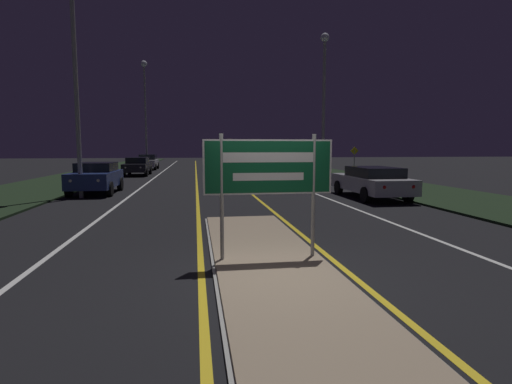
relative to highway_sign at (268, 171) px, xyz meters
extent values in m
plane|color=black|center=(0.00, -0.80, -1.70)|extent=(160.00, 160.00, 0.00)
cube|color=#999993|center=(0.00, 0.00, -1.68)|extent=(2.11, 9.11, 0.05)
cube|color=gray|center=(0.00, 0.00, -1.65)|extent=(1.99, 8.99, 0.10)
cube|color=black|center=(-9.50, 19.20, -1.66)|extent=(5.00, 100.00, 0.08)
cube|color=black|center=(9.50, 19.20, -1.66)|extent=(5.00, 100.00, 0.08)
cube|color=gold|center=(-1.25, 24.20, -1.70)|extent=(0.12, 70.00, 0.01)
cube|color=gold|center=(1.25, 24.20, -1.70)|extent=(0.12, 70.00, 0.01)
cube|color=silver|center=(-4.20, 24.20, -1.70)|extent=(0.12, 70.00, 0.01)
cube|color=silver|center=(4.20, 24.20, -1.70)|extent=(0.12, 70.00, 0.01)
cube|color=silver|center=(-7.20, 24.20, -1.70)|extent=(0.10, 70.00, 0.01)
cube|color=silver|center=(7.20, 24.20, -1.70)|extent=(0.10, 70.00, 0.01)
cylinder|color=#9E9E99|center=(-0.86, 0.00, -0.46)|extent=(0.07, 0.07, 2.28)
cylinder|color=#9E9E99|center=(0.86, 0.00, -0.46)|extent=(0.07, 0.07, 2.28)
cube|color=#0F512D|center=(0.00, 0.00, 0.08)|extent=(2.38, 0.04, 1.00)
cube|color=white|center=(0.00, -0.02, 0.08)|extent=(2.38, 0.00, 1.00)
cube|color=#0F512D|center=(0.00, -0.02, 0.08)|extent=(2.30, 0.01, 0.94)
cube|color=white|center=(0.00, -0.02, 0.26)|extent=(1.66, 0.01, 0.18)
cube|color=white|center=(0.00, -0.02, -0.09)|extent=(1.31, 0.01, 0.14)
cylinder|color=#9E9E99|center=(-6.14, 10.65, 2.85)|extent=(0.18, 0.18, 9.11)
cylinder|color=#9E9E99|center=(-6.16, 34.69, 3.42)|extent=(0.18, 0.18, 10.23)
sphere|color=white|center=(-6.16, 34.69, 8.71)|extent=(0.60, 0.60, 0.60)
cylinder|color=#9E9E99|center=(6.23, 15.88, 2.46)|extent=(0.18, 0.18, 8.33)
sphere|color=white|center=(6.23, 15.88, 6.78)|extent=(0.50, 0.50, 0.50)
cube|color=#B7B7BC|center=(6.08, 8.86, -1.08)|extent=(1.84, 4.78, 0.61)
cube|color=black|center=(6.08, 8.57, -0.58)|extent=(1.62, 2.49, 0.41)
sphere|color=red|center=(5.51, 6.49, -1.01)|extent=(0.14, 0.14, 0.14)
sphere|color=red|center=(6.65, 6.49, -1.01)|extent=(0.14, 0.14, 0.14)
cylinder|color=black|center=(5.20, 10.34, -1.39)|extent=(0.22, 0.63, 0.63)
cylinder|color=black|center=(6.96, 10.34, -1.39)|extent=(0.22, 0.63, 0.63)
cylinder|color=black|center=(5.20, 7.38, -1.39)|extent=(0.22, 0.63, 0.63)
cylinder|color=black|center=(6.96, 7.38, -1.39)|extent=(0.22, 0.63, 0.63)
cube|color=navy|center=(6.04, 21.28, -1.03)|extent=(1.77, 4.51, 0.70)
cube|color=black|center=(6.04, 21.01, -0.44)|extent=(1.56, 2.34, 0.47)
sphere|color=red|center=(5.49, 19.04, -0.94)|extent=(0.14, 0.14, 0.14)
sphere|color=red|center=(6.58, 19.04, -0.94)|extent=(0.14, 0.14, 0.14)
cylinder|color=black|center=(5.19, 22.68, -1.38)|extent=(0.22, 0.64, 0.64)
cylinder|color=black|center=(6.88, 22.68, -1.38)|extent=(0.22, 0.64, 0.64)
cylinder|color=black|center=(5.19, 19.88, -1.38)|extent=(0.22, 0.64, 0.64)
cylinder|color=black|center=(6.88, 19.88, -1.38)|extent=(0.22, 0.64, 0.64)
cube|color=black|center=(5.62, 30.50, -1.12)|extent=(1.75, 4.72, 0.55)
cube|color=black|center=(5.62, 30.21, -0.60)|extent=(1.54, 2.46, 0.48)
sphere|color=red|center=(5.08, 28.16, -1.05)|extent=(0.14, 0.14, 0.14)
sphere|color=red|center=(6.17, 28.16, -1.05)|extent=(0.14, 0.14, 0.14)
cylinder|color=black|center=(4.79, 31.96, -1.40)|extent=(0.22, 0.61, 0.61)
cylinder|color=black|center=(6.46, 31.96, -1.40)|extent=(0.22, 0.61, 0.61)
cylinder|color=black|center=(4.79, 29.03, -1.40)|extent=(0.22, 0.61, 0.61)
cylinder|color=black|center=(6.46, 29.03, -1.40)|extent=(0.22, 0.61, 0.61)
cube|color=#4C514C|center=(2.37, 43.40, -1.08)|extent=(1.77, 4.32, 0.64)
cube|color=black|center=(2.37, 43.14, -0.53)|extent=(1.56, 2.25, 0.47)
sphere|color=red|center=(1.82, 41.26, -1.00)|extent=(0.14, 0.14, 0.14)
sphere|color=red|center=(2.92, 41.26, -1.00)|extent=(0.14, 0.14, 0.14)
cylinder|color=black|center=(1.52, 44.74, -1.40)|extent=(0.22, 0.60, 0.60)
cylinder|color=black|center=(3.22, 44.74, -1.40)|extent=(0.22, 0.60, 0.60)
cylinder|color=black|center=(1.52, 42.06, -1.40)|extent=(0.22, 0.60, 0.60)
cylinder|color=black|center=(3.22, 42.06, -1.40)|extent=(0.22, 0.60, 0.60)
cube|color=navy|center=(-5.89, 12.29, -1.02)|extent=(1.78, 4.01, 0.70)
cube|color=black|center=(-5.89, 12.53, -0.46)|extent=(1.57, 2.08, 0.41)
sphere|color=white|center=(-6.45, 10.30, -0.93)|extent=(0.14, 0.14, 0.14)
sphere|color=white|center=(-5.34, 10.30, -0.93)|extent=(0.14, 0.14, 0.14)
cylinder|color=black|center=(-6.75, 11.04, -1.37)|extent=(0.22, 0.66, 0.66)
cylinder|color=black|center=(-5.04, 11.04, -1.37)|extent=(0.22, 0.66, 0.66)
cylinder|color=black|center=(-6.75, 13.53, -1.37)|extent=(0.22, 0.66, 0.66)
cylinder|color=black|center=(-5.04, 13.53, -1.37)|extent=(0.22, 0.66, 0.66)
cube|color=black|center=(-5.73, 24.68, -1.06)|extent=(1.70, 4.37, 0.60)
cube|color=black|center=(-5.73, 24.94, -0.54)|extent=(1.50, 2.27, 0.45)
sphere|color=white|center=(-6.26, 22.52, -0.99)|extent=(0.14, 0.14, 0.14)
sphere|color=white|center=(-5.20, 22.52, -0.99)|extent=(0.14, 0.14, 0.14)
cylinder|color=black|center=(-6.54, 23.32, -1.36)|extent=(0.22, 0.69, 0.69)
cylinder|color=black|center=(-4.92, 23.32, -1.36)|extent=(0.22, 0.69, 0.69)
cylinder|color=black|center=(-6.54, 26.03, -1.36)|extent=(0.22, 0.69, 0.69)
cylinder|color=black|center=(-4.92, 26.03, -1.36)|extent=(0.22, 0.69, 0.69)
cube|color=#B7B7BC|center=(-5.90, 33.25, -1.05)|extent=(1.71, 4.46, 0.62)
cube|color=black|center=(-5.90, 33.52, -0.48)|extent=(1.50, 2.32, 0.52)
sphere|color=white|center=(-6.43, 31.04, -0.98)|extent=(0.14, 0.14, 0.14)
sphere|color=white|center=(-5.37, 31.04, -0.98)|extent=(0.14, 0.14, 0.14)
cylinder|color=black|center=(-6.71, 31.87, -1.37)|extent=(0.22, 0.67, 0.67)
cylinder|color=black|center=(-5.08, 31.87, -1.37)|extent=(0.22, 0.67, 0.67)
cylinder|color=black|center=(-6.71, 34.63, -1.37)|extent=(0.22, 0.67, 0.67)
cylinder|color=black|center=(-5.08, 34.63, -1.37)|extent=(0.22, 0.67, 0.67)
cylinder|color=#9E9E99|center=(10.09, 20.40, -0.68)|extent=(0.06, 0.06, 1.89)
cube|color=yellow|center=(10.09, 20.40, 0.21)|extent=(0.60, 0.02, 0.60)
camera|label=1|loc=(-1.32, -7.14, 0.43)|focal=28.00mm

